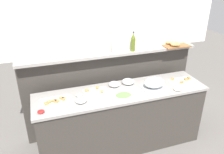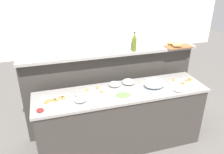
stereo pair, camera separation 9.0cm
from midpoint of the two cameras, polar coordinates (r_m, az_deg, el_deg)
ground_plane at (r=3.98m, az=0.07°, el=-10.94°), size 12.00×12.00×0.00m
buffet_counter at (r=3.26m, az=3.15°, el=-10.52°), size 2.31×0.60×0.91m
back_ledge_unit at (r=3.52m, az=0.64°, el=-3.09°), size 2.59×0.22×1.31m
upper_wall_panel at (r=3.13m, az=0.63°, el=17.90°), size 3.19×0.08×1.29m
sandwich_platter_side at (r=3.40m, az=18.32°, el=-1.13°), size 0.36×0.21×0.04m
sandwich_platter_front at (r=2.99m, az=-3.22°, el=-3.55°), size 0.30×0.20×0.04m
sandwich_platter_rear at (r=2.87m, az=-13.11°, el=-5.61°), size 0.37×0.21×0.04m
cold_cuts_platter at (r=2.89m, az=3.67°, el=-4.66°), size 0.28×0.23×0.02m
serving_cloche at (r=3.10m, az=11.41°, el=-1.64°), size 0.34×0.24×0.17m
glass_bowl_large at (r=3.19m, az=4.95°, el=-1.24°), size 0.17×0.17×0.07m
glass_bowl_medium at (r=3.12m, az=1.47°, el=-1.83°), size 0.16×0.16×0.06m
glass_bowl_extra at (r=2.79m, az=-7.05°, el=-5.70°), size 0.14×0.14×0.06m
condiment_bowl_red at (r=3.13m, az=16.94°, el=-3.13°), size 0.10×0.10×0.04m
condiment_bowl_dark at (r=2.93m, az=-7.49°, el=-4.35°), size 0.09×0.09×0.03m
condiment_bowl_cream at (r=2.71m, az=-16.68°, el=-7.98°), size 0.08×0.08×0.03m
olive_oil_bottle at (r=3.25m, az=6.36°, el=8.55°), size 0.06×0.06×0.28m
salt_shaker at (r=3.06m, az=-10.97°, el=5.54°), size 0.03×0.03×0.09m
pepper_shaker at (r=3.06m, az=-10.15°, el=5.63°), size 0.03×0.03×0.09m
bread_basket at (r=3.57m, az=16.31°, el=7.80°), size 0.40×0.32×0.08m
framed_picture at (r=3.21m, az=2.48°, el=8.83°), size 0.20×0.08×0.28m
water_carafe at (r=3.02m, az=-13.93°, el=6.70°), size 0.09×0.09×0.25m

